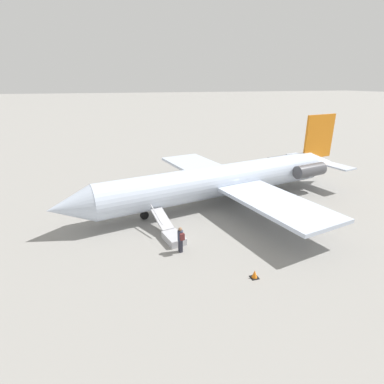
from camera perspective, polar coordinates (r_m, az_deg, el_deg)
The scene contains 5 objects.
ground_plane at distance 27.12m, azimuth 5.23°, elevation -2.12°, with size 600.00×600.00×0.00m, color gray.
airplane_main at distance 26.89m, azimuth 7.07°, elevation 2.53°, with size 28.44×21.53×7.23m.
boarding_stairs at distance 20.96m, azimuth -3.97°, elevation -7.98°, with size 1.75×4.13×1.77m.
passenger at distance 19.13m, azimuth -2.19°, elevation -8.77°, with size 0.38×0.56×1.74m.
traffic_cone_near_stairs at distance 17.60m, azimuth 11.83°, elevation -15.10°, with size 0.44×0.44×0.48m.
Camera 1 is at (9.98, 23.03, 10.28)m, focal length 28.00 mm.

